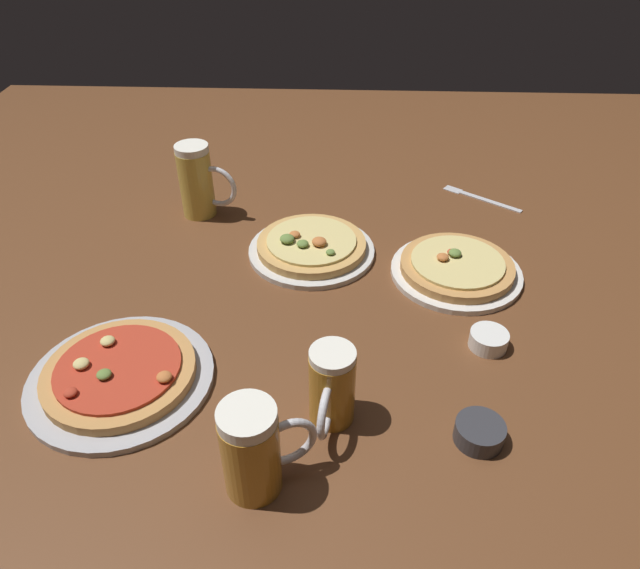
% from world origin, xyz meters
% --- Properties ---
extents(ground_plane, '(2.40, 2.40, 0.03)m').
position_xyz_m(ground_plane, '(0.00, 0.00, -0.01)').
color(ground_plane, brown).
extents(pizza_plate_near, '(0.31, 0.31, 0.05)m').
position_xyz_m(pizza_plate_near, '(-0.32, -0.26, 0.02)').
color(pizza_plate_near, '#B2B2B7').
rests_on(pizza_plate_near, ground_plane).
extents(pizza_plate_far, '(0.27, 0.27, 0.05)m').
position_xyz_m(pizza_plate_far, '(-0.02, 0.14, 0.02)').
color(pizza_plate_far, silver).
rests_on(pizza_plate_far, ground_plane).
extents(pizza_plate_side, '(0.27, 0.27, 0.05)m').
position_xyz_m(pizza_plate_side, '(0.28, 0.07, 0.02)').
color(pizza_plate_side, silver).
rests_on(pizza_plate_side, ground_plane).
extents(beer_mug_dark, '(0.07, 0.12, 0.14)m').
position_xyz_m(beer_mug_dark, '(0.03, -0.32, 0.07)').
color(beer_mug_dark, '#B27A23').
rests_on(beer_mug_dark, ground_plane).
extents(beer_mug_amber, '(0.13, 0.09, 0.15)m').
position_xyz_m(beer_mug_amber, '(-0.07, -0.44, 0.07)').
color(beer_mug_amber, '#B27A23').
rests_on(beer_mug_amber, ground_plane).
extents(beer_mug_pale, '(0.14, 0.08, 0.18)m').
position_xyz_m(beer_mug_pale, '(-0.30, 0.30, 0.09)').
color(beer_mug_pale, gold).
rests_on(beer_mug_pale, ground_plane).
extents(ramekin_sauce, '(0.07, 0.07, 0.03)m').
position_xyz_m(ramekin_sauce, '(0.31, -0.14, 0.02)').
color(ramekin_sauce, white).
rests_on(ramekin_sauce, ground_plane).
extents(ramekin_butter, '(0.08, 0.08, 0.03)m').
position_xyz_m(ramekin_butter, '(0.25, -0.35, 0.02)').
color(ramekin_butter, '#333338').
rests_on(ramekin_butter, ground_plane).
extents(fork_left, '(0.18, 0.14, 0.01)m').
position_xyz_m(fork_left, '(0.39, 0.40, 0.00)').
color(fork_left, silver).
rests_on(fork_left, ground_plane).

